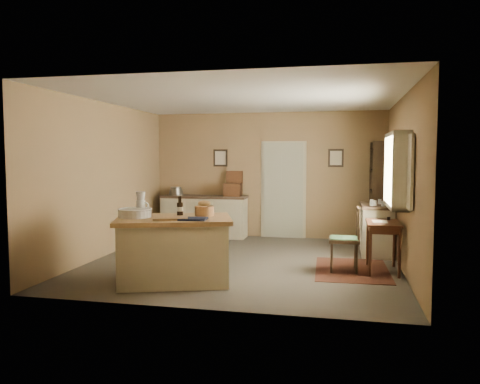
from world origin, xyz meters
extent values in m
plane|color=#534B3F|center=(0.00, 0.00, 0.00)|extent=(5.00, 5.00, 0.00)
cube|color=olive|center=(0.00, 2.50, 1.35)|extent=(5.00, 0.10, 2.70)
cube|color=olive|center=(0.00, -2.50, 1.35)|extent=(5.00, 0.10, 2.70)
cube|color=olive|center=(-2.50, 0.00, 1.35)|extent=(0.10, 5.00, 2.70)
cube|color=olive|center=(2.50, 0.00, 1.35)|extent=(0.10, 5.00, 2.70)
plane|color=silver|center=(0.00, 0.00, 2.70)|extent=(5.00, 5.00, 0.00)
cube|color=#A4A58B|center=(0.35, 2.47, 1.05)|extent=(0.97, 0.06, 2.11)
cube|color=black|center=(-1.05, 2.48, 1.72)|extent=(0.32, 0.02, 0.38)
cube|color=beige|center=(-1.05, 2.47, 1.72)|extent=(0.24, 0.01, 0.30)
cube|color=black|center=(1.45, 2.48, 1.72)|extent=(0.32, 0.02, 0.38)
cube|color=beige|center=(1.45, 2.47, 1.72)|extent=(0.24, 0.01, 0.30)
cube|color=#BEB693|center=(2.38, -0.20, 1.02)|extent=(0.25, 1.32, 0.06)
cube|color=#BEB693|center=(2.38, -0.20, 2.08)|extent=(0.25, 1.32, 0.06)
cube|color=white|center=(2.50, -0.20, 1.55)|extent=(0.01, 1.20, 1.00)
cube|color=#BEB693|center=(2.46, -1.02, 1.55)|extent=(0.04, 0.35, 1.00)
cube|color=#BEB693|center=(2.46, 0.62, 1.55)|extent=(0.04, 0.35, 1.00)
cube|color=#BEB693|center=(-0.70, -1.46, 0.42)|extent=(1.67, 1.32, 0.85)
cube|color=#9E6E41|center=(-0.70, -1.46, 0.88)|extent=(1.81, 1.46, 0.06)
cylinder|color=white|center=(-1.23, -1.54, 0.96)|extent=(0.45, 0.45, 0.11)
cube|color=#9E6E41|center=(-0.67, -1.65, 0.92)|extent=(0.53, 0.45, 0.03)
cube|color=black|center=(-0.36, -1.62, 0.92)|extent=(0.39, 0.33, 0.02)
cylinder|color=brown|center=(-0.33, -1.20, 0.98)|extent=(0.27, 0.27, 0.14)
cylinder|color=black|center=(-0.64, -1.38, 1.05)|extent=(0.06, 0.06, 0.29)
cylinder|color=black|center=(-0.62, -1.37, 1.05)|extent=(0.06, 0.06, 0.29)
cube|color=#BEB693|center=(-1.35, 2.20, 0.42)|extent=(1.84, 0.51, 0.85)
cube|color=#332319|center=(-1.35, 2.20, 0.88)|extent=(1.88, 0.54, 0.05)
cube|color=#492815|center=(-0.71, 2.20, 1.04)|extent=(0.37, 0.28, 0.28)
cylinder|color=#59544F|center=(-1.99, 2.20, 0.99)|extent=(0.31, 0.31, 0.18)
cube|color=#4D2917|center=(1.75, -0.22, 0.00)|extent=(1.15, 1.63, 0.01)
cube|color=#3A1D11|center=(2.20, -0.22, 0.75)|extent=(0.49, 0.80, 0.03)
cube|color=#3A1D11|center=(2.20, -0.22, 0.68)|extent=(0.43, 0.74, 0.10)
cube|color=silver|center=(2.15, -0.22, 0.77)|extent=(0.22, 0.30, 0.01)
cylinder|color=black|center=(2.30, 0.00, 0.79)|extent=(0.05, 0.05, 0.05)
cylinder|color=#3A1D11|center=(2.00, -0.58, 0.36)|extent=(0.04, 0.04, 0.72)
cylinder|color=#3A1D11|center=(2.40, -0.58, 0.36)|extent=(0.04, 0.04, 0.72)
cylinder|color=#3A1D11|center=(2.00, 0.14, 0.36)|extent=(0.04, 0.04, 0.72)
cylinder|color=#3A1D11|center=(2.40, 0.14, 0.36)|extent=(0.04, 0.04, 0.72)
cube|color=#BEB693|center=(2.20, 1.07, 0.42)|extent=(0.53, 0.96, 0.85)
cube|color=#332319|center=(2.20, 1.07, 0.88)|extent=(0.56, 1.00, 0.05)
cylinder|color=silver|center=(2.17, 0.93, 0.95)|extent=(0.23, 0.23, 0.09)
cube|color=black|center=(2.31, 1.55, 1.02)|extent=(0.35, 0.04, 2.04)
cube|color=black|center=(2.31, 2.43, 1.02)|extent=(0.35, 0.04, 2.04)
cube|color=black|center=(2.47, 1.99, 1.02)|extent=(0.02, 0.92, 2.04)
cube|color=black|center=(2.31, 1.99, 0.05)|extent=(0.35, 0.88, 0.03)
cube|color=black|center=(2.31, 1.99, 0.56)|extent=(0.35, 0.88, 0.03)
cube|color=black|center=(2.31, 1.99, 1.07)|extent=(0.35, 0.88, 0.03)
cube|color=black|center=(2.31, 1.99, 1.48)|extent=(0.35, 0.88, 0.03)
cube|color=black|center=(2.31, 1.99, 1.89)|extent=(0.35, 0.88, 0.03)
cylinder|color=white|center=(2.31, 1.99, 1.13)|extent=(0.12, 0.12, 0.11)
camera|label=1|loc=(1.56, -7.54, 1.76)|focal=35.00mm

